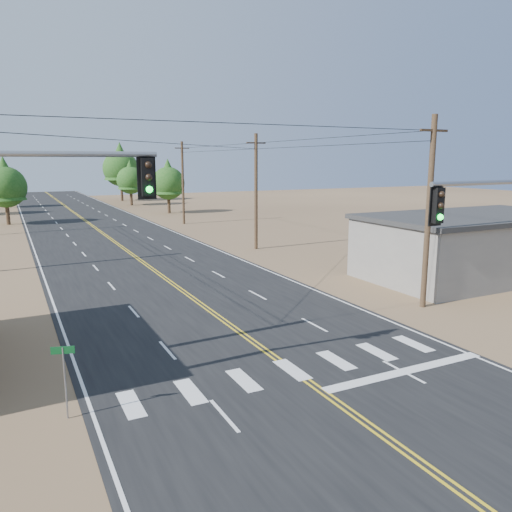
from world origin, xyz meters
TOP-DOWN VIEW (x-y plane):
  - ground at (0.00, 0.00)m, footprint 220.00×220.00m
  - road at (0.00, 30.00)m, footprint 15.00×200.00m
  - building_right at (19.00, 16.00)m, footprint 15.00×8.00m
  - utility_pole_right_near at (10.50, 12.00)m, footprint 1.80×0.30m
  - utility_pole_right_mid at (10.50, 32.00)m, footprint 1.80×0.30m
  - utility_pole_right_far at (10.50, 52.00)m, footprint 1.80×0.30m
  - signal_mast_left at (-9.12, 9.44)m, footprint 6.60×0.79m
  - street_sign at (-7.91, 8.00)m, footprint 0.66×0.22m
  - tree_left_near at (-9.00, 60.98)m, footprint 4.98×4.98m
  - tree_left_far at (-9.15, 86.31)m, footprint 4.43×4.43m
  - tree_right_near at (12.62, 65.23)m, footprint 4.83×4.83m
  - tree_right_mid at (10.66, 81.28)m, footprint 4.74×4.74m
  - tree_right_far at (11.30, 92.15)m, footprint 6.76×6.76m

SIDE VIEW (x-z plane):
  - ground at x=0.00m, z-range 0.00..0.00m
  - road at x=0.00m, z-range 0.00..0.02m
  - street_sign at x=-7.91m, z-range 0.39..2.70m
  - building_right at x=19.00m, z-range 0.00..4.00m
  - tree_left_far at x=-9.15m, z-range 0.82..8.20m
  - tree_right_mid at x=10.66m, z-range 0.88..8.78m
  - tree_right_near at x=12.62m, z-range 0.90..8.94m
  - tree_left_near at x=-9.00m, z-range 0.93..9.23m
  - utility_pole_right_near at x=10.50m, z-range 0.12..10.12m
  - utility_pole_right_mid at x=10.50m, z-range 0.12..10.12m
  - utility_pole_right_far at x=10.50m, z-range 0.12..10.12m
  - signal_mast_left at x=-9.12m, z-range 1.42..9.55m
  - tree_right_far at x=11.30m, z-range 1.26..12.53m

